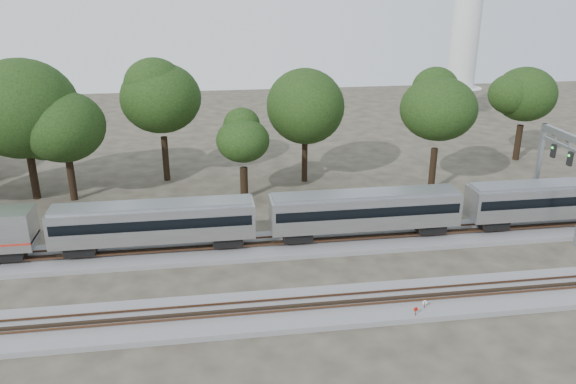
{
  "coord_description": "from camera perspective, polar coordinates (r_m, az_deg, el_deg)",
  "views": [
    {
      "loc": [
        -5.37,
        -36.19,
        20.91
      ],
      "look_at": [
        0.67,
        5.0,
        5.29
      ],
      "focal_mm": 35.0,
      "sensor_mm": 36.0,
      "label": 1
    }
  ],
  "objects": [
    {
      "name": "tree_4",
      "position": [
        56.1,
        -4.61,
        5.23
      ],
      "size": [
        6.26,
        6.26,
        8.83
      ],
      "color": "black",
      "rests_on": "ground"
    },
    {
      "name": "tree_6",
      "position": [
        59.01,
        15.03,
        8.15
      ],
      "size": [
        9.09,
        9.09,
        12.82
      ],
      "color": "black",
      "rests_on": "ground"
    },
    {
      "name": "tree_7",
      "position": [
        74.29,
        22.94,
        9.11
      ],
      "size": [
        8.35,
        8.35,
        11.78
      ],
      "color": "black",
      "rests_on": "ground"
    },
    {
      "name": "track_near",
      "position": [
        38.65,
        0.97,
        -11.83
      ],
      "size": [
        160.0,
        5.0,
        0.73
      ],
      "color": "slate",
      "rests_on": "ground"
    },
    {
      "name": "tree_2",
      "position": [
        59.37,
        -21.78,
        6.16
      ],
      "size": [
        7.77,
        7.77,
        10.96
      ],
      "color": "black",
      "rests_on": "ground"
    },
    {
      "name": "signal_gantry",
      "position": [
        53.83,
        26.19,
        2.88
      ],
      "size": [
        0.62,
        7.33,
        8.91
      ],
      "color": "gray",
      "rests_on": "ground"
    },
    {
      "name": "train",
      "position": [
        50.65,
        17.48,
        -1.13
      ],
      "size": [
        101.03,
        2.88,
        4.24
      ],
      "color": "#B9BBC1",
      "rests_on": "ground"
    },
    {
      "name": "switch_stand_white",
      "position": [
        39.35,
        13.69,
        -11.1
      ],
      "size": [
        0.32,
        0.06,
        1.0
      ],
      "rotation": [
        0.0,
        0.0,
        -0.06
      ],
      "color": "#512D19",
      "rests_on": "ground"
    },
    {
      "name": "switch_stand_red",
      "position": [
        38.47,
        12.83,
        -11.8
      ],
      "size": [
        0.32,
        0.08,
        1.01
      ],
      "rotation": [
        0.0,
        0.0,
        0.16
      ],
      "color": "#512D19",
      "rests_on": "ground"
    },
    {
      "name": "tree_3",
      "position": [
        62.27,
        -12.8,
        9.28
      ],
      "size": [
        9.43,
        9.43,
        13.29
      ],
      "color": "black",
      "rests_on": "ground"
    },
    {
      "name": "tree_5",
      "position": [
        60.6,
        1.76,
        8.69
      ],
      "size": [
        8.61,
        8.61,
        12.14
      ],
      "color": "black",
      "rests_on": "ground"
    },
    {
      "name": "ground",
      "position": [
        42.14,
        0.08,
        -9.19
      ],
      "size": [
        160.0,
        160.0,
        0.0
      ],
      "primitive_type": "plane",
      "color": "#383328",
      "rests_on": "ground"
    },
    {
      "name": "tree_1",
      "position": [
        60.91,
        -25.38,
        7.64
      ],
      "size": [
        9.5,
        9.5,
        13.39
      ],
      "color": "black",
      "rests_on": "ground"
    },
    {
      "name": "switch_lever",
      "position": [
        38.11,
        9.35,
        -12.76
      ],
      "size": [
        0.52,
        0.33,
        0.3
      ],
      "primitive_type": "cube",
      "rotation": [
        0.0,
        0.0,
        0.06
      ],
      "color": "#512D19",
      "rests_on": "ground"
    },
    {
      "name": "track_far",
      "position": [
        47.3,
        -0.99,
        -5.4
      ],
      "size": [
        160.0,
        5.0,
        0.73
      ],
      "color": "slate",
      "rests_on": "ground"
    }
  ]
}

